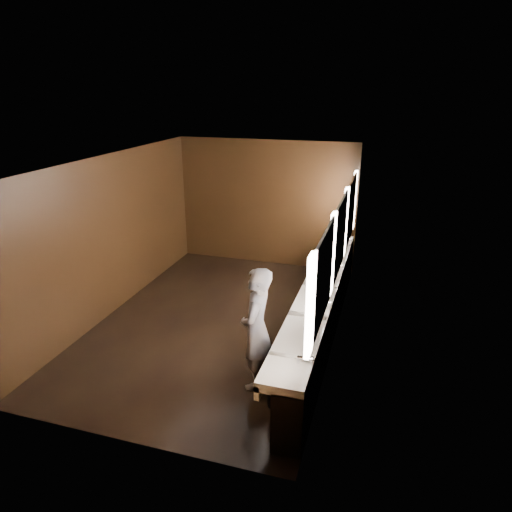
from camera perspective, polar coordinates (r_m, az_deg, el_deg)
The scene contains 10 objects.
floor at distance 8.11m, azimuth -4.56°, elevation -8.14°, with size 6.00×6.00×0.00m, color black.
ceiling at distance 7.19m, azimuth -5.20°, elevation 11.81°, with size 4.00×6.00×0.02m, color #2D2D2B.
wall_back at distance 10.26m, azimuth 1.27°, elevation 6.58°, with size 4.00×0.02×2.80m, color black.
wall_front at distance 5.12m, azimuth -17.30°, elevation -9.58°, with size 4.00×0.02×2.80m, color black.
wall_left at distance 8.45m, azimuth -17.61°, elevation 2.48°, with size 0.02×6.00×2.80m, color black.
wall_right at distance 7.08m, azimuth 10.39°, elevation -0.33°, with size 0.02×6.00×2.80m, color black.
sink_counter at distance 7.47m, azimuth 8.37°, elevation -6.65°, with size 0.55×5.40×1.01m.
mirror_band at distance 6.97m, azimuth 10.42°, elevation 2.38°, with size 0.06×5.03×1.15m.
person at distance 6.12m, azimuth 0.06°, elevation -9.06°, with size 0.63×0.41×1.72m, color #90AAD8.
trash_bin at distance 6.06m, azimuth 3.36°, elevation -15.77°, with size 0.39×0.39×0.60m, color black.
Camera 1 is at (2.65, -6.60, 3.90)m, focal length 32.00 mm.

